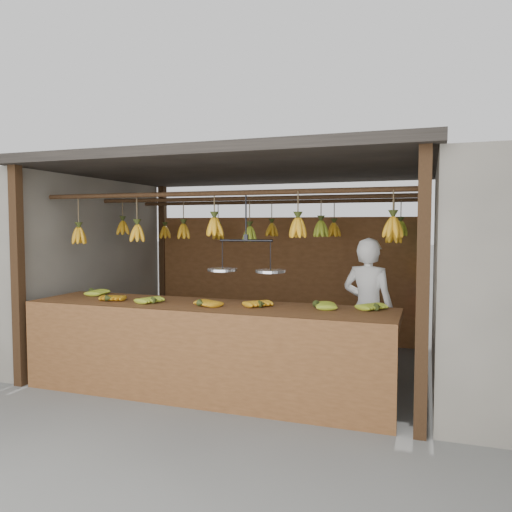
% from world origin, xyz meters
% --- Properties ---
extents(ground, '(80.00, 80.00, 0.00)m').
position_xyz_m(ground, '(0.00, 0.00, 0.00)').
color(ground, '#5B5B57').
extents(stall, '(4.30, 3.30, 2.40)m').
position_xyz_m(stall, '(0.00, 0.33, 1.97)').
color(stall, black).
rests_on(stall, ground).
extents(neighbor_left, '(3.00, 3.00, 2.30)m').
position_xyz_m(neighbor_left, '(-3.60, 0.00, 1.15)').
color(neighbor_left, slate).
rests_on(neighbor_left, ground).
extents(counter, '(3.70, 0.84, 0.96)m').
position_xyz_m(counter, '(-0.03, -1.23, 0.71)').
color(counter, brown).
rests_on(counter, ground).
extents(hanging_bananas, '(3.62, 2.23, 0.38)m').
position_xyz_m(hanging_bananas, '(0.01, 0.01, 1.62)').
color(hanging_bananas, orange).
rests_on(hanging_bananas, ground).
extents(balance_scale, '(0.79, 0.31, 0.77)m').
position_xyz_m(balance_scale, '(0.35, -1.00, 1.28)').
color(balance_scale, black).
rests_on(balance_scale, ground).
extents(vendor, '(0.64, 0.50, 1.55)m').
position_xyz_m(vendor, '(1.43, -0.09, 0.78)').
color(vendor, white).
rests_on(vendor, ground).
extents(bag_bundles, '(0.08, 0.26, 1.26)m').
position_xyz_m(bag_bundles, '(1.94, 1.35, 1.00)').
color(bag_bundles, '#199926').
rests_on(bag_bundles, ground).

